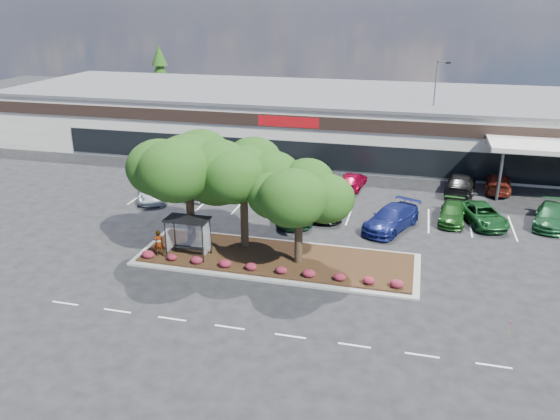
% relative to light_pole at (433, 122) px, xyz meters
% --- Properties ---
extents(ground, '(160.00, 160.00, 0.00)m').
position_rel_light_pole_xyz_m(ground, '(-7.45, -27.96, -4.65)').
color(ground, black).
rests_on(ground, ground).
extents(retail_store, '(80.40, 25.20, 6.25)m').
position_rel_light_pole_xyz_m(retail_store, '(-7.39, 5.94, -1.50)').
color(retail_store, silver).
rests_on(retail_store, ground).
extents(landscape_island, '(18.00, 6.00, 0.26)m').
position_rel_light_pole_xyz_m(landscape_island, '(-9.45, -23.96, -4.53)').
color(landscape_island, gray).
rests_on(landscape_island, ground).
extents(lane_markings, '(33.12, 20.06, 0.01)m').
position_rel_light_pole_xyz_m(lane_markings, '(-7.59, -17.54, -4.65)').
color(lane_markings, silver).
rests_on(lane_markings, ground).
extents(shrub_row, '(17.00, 0.80, 0.50)m').
position_rel_light_pole_xyz_m(shrub_row, '(-9.45, -26.06, -4.14)').
color(shrub_row, maroon).
rests_on(shrub_row, landscape_island).
extents(bus_shelter, '(2.75, 1.55, 2.59)m').
position_rel_light_pole_xyz_m(bus_shelter, '(-14.95, -25.02, -2.35)').
color(bus_shelter, black).
rests_on(bus_shelter, landscape_island).
extents(island_tree_west, '(7.20, 7.20, 7.89)m').
position_rel_light_pole_xyz_m(island_tree_west, '(-15.45, -23.46, -0.45)').
color(island_tree_west, '#183D0D').
rests_on(island_tree_west, landscape_island).
extents(island_tree_mid, '(6.60, 6.60, 7.32)m').
position_rel_light_pole_xyz_m(island_tree_mid, '(-11.95, -22.76, -0.73)').
color(island_tree_mid, '#183D0D').
rests_on(island_tree_mid, landscape_island).
extents(island_tree_east, '(5.80, 5.80, 6.50)m').
position_rel_light_pole_xyz_m(island_tree_east, '(-7.95, -24.26, -1.14)').
color(island_tree_east, '#183D0D').
rests_on(island_tree_east, landscape_island).
extents(conifer_north_west, '(4.40, 4.40, 10.00)m').
position_rel_light_pole_xyz_m(conifer_north_west, '(-37.45, 18.04, 0.35)').
color(conifer_north_west, '#183D0D').
rests_on(conifer_north_west, ground).
extents(person_waiting, '(0.75, 0.64, 1.74)m').
position_rel_light_pole_xyz_m(person_waiting, '(-16.85, -25.56, -3.52)').
color(person_waiting, '#594C47').
rests_on(person_waiting, landscape_island).
extents(light_pole, '(1.40, 0.80, 10.46)m').
position_rel_light_pole_xyz_m(light_pole, '(0.00, 0.00, 0.00)').
color(light_pole, gray).
rests_on(light_pole, ground).
extents(survey_stake, '(0.08, 0.14, 0.96)m').
position_rel_light_pole_xyz_m(survey_stake, '(3.86, -29.44, -4.03)').
color(survey_stake, '#A28155').
rests_on(survey_stake, ground).
extents(car_0, '(4.13, 5.55, 1.40)m').
position_rel_light_pole_xyz_m(car_0, '(-22.43, -15.20, -3.95)').
color(car_0, silver).
rests_on(car_0, ground).
extents(car_1, '(3.13, 5.62, 1.54)m').
position_rel_light_pole_xyz_m(car_1, '(-18.68, -13.05, -3.88)').
color(car_1, '#9CA0A7').
rests_on(car_1, ground).
extents(car_2, '(4.39, 6.11, 1.55)m').
position_rel_light_pole_xyz_m(car_2, '(-10.10, -16.94, -3.88)').
color(car_2, '#1D4C27').
rests_on(car_2, ground).
extents(car_3, '(3.12, 5.68, 1.51)m').
position_rel_light_pole_xyz_m(car_3, '(-7.71, -15.20, -3.90)').
color(car_3, black).
rests_on(car_3, ground).
extents(car_4, '(4.47, 6.21, 1.67)m').
position_rel_light_pole_xyz_m(car_4, '(-2.67, -16.83, -3.82)').
color(car_4, navy).
rests_on(car_4, ground).
extents(car_5, '(2.30, 4.73, 1.33)m').
position_rel_light_pole_xyz_m(car_5, '(1.72, -14.17, -3.99)').
color(car_5, '#184715').
rests_on(car_5, ground).
extents(car_6, '(3.90, 5.63, 1.43)m').
position_rel_light_pole_xyz_m(car_6, '(3.91, -14.10, -3.94)').
color(car_6, '#14491C').
rests_on(car_6, ground).
extents(car_7, '(3.38, 5.52, 1.49)m').
position_rel_light_pole_xyz_m(car_7, '(8.75, -13.22, -3.91)').
color(car_7, '#1C532A').
rests_on(car_7, ground).
extents(car_9, '(3.56, 6.34, 1.67)m').
position_rel_light_pole_xyz_m(car_9, '(-19.29, -5.73, -3.82)').
color(car_9, black).
rests_on(car_9, ground).
extents(car_10, '(2.14, 4.21, 1.37)m').
position_rel_light_pole_xyz_m(car_10, '(-13.57, -9.09, -3.97)').
color(car_10, '#BBBBBB').
rests_on(car_10, ground).
extents(car_11, '(2.67, 4.82, 1.55)m').
position_rel_light_pole_xyz_m(car_11, '(-9.72, -7.83, -3.88)').
color(car_11, '#515159').
rests_on(car_11, ground).
extents(car_12, '(4.46, 6.48, 1.64)m').
position_rel_light_pole_xyz_m(car_12, '(-10.18, -6.54, -3.83)').
color(car_12, black).
rests_on(car_12, ground).
extents(car_13, '(2.49, 4.96, 1.38)m').
position_rel_light_pole_xyz_m(car_13, '(-6.61, -8.23, -3.96)').
color(car_13, maroon).
rests_on(car_13, ground).
extents(car_15, '(3.10, 6.04, 1.68)m').
position_rel_light_pole_xyz_m(car_15, '(2.66, -7.22, -3.82)').
color(car_15, black).
rests_on(car_15, ground).
extents(car_16, '(2.65, 5.31, 1.48)m').
position_rel_light_pole_xyz_m(car_16, '(5.91, -5.83, -3.91)').
color(car_16, maroon).
rests_on(car_16, ground).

